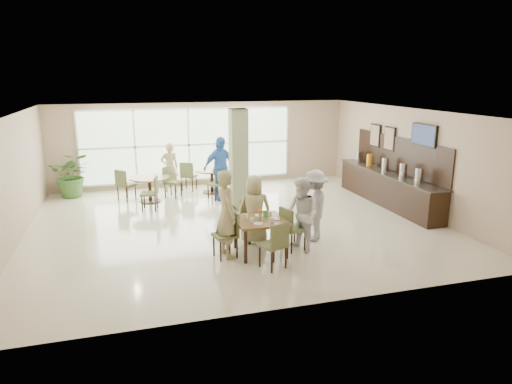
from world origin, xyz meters
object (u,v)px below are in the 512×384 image
object	(u,v)px
round_table_right	(212,175)
teen_standing	(314,206)
round_table_left	(150,182)
teen_right	(302,215)
buffet_counter	(388,186)
main_table	(260,223)
potted_plant	(72,175)
adult_a	(220,168)
adult_standing	(170,167)
teen_far	(254,209)
teen_left	(227,214)
adult_b	(236,165)

from	to	relation	value
round_table_right	teen_standing	size ratio (longest dim) A/B	0.65
round_table_left	teen_right	bearing A→B (deg)	-60.08
teen_right	round_table_left	bearing A→B (deg)	-171.37
buffet_counter	teen_right	world-z (taller)	buffet_counter
main_table	teen_standing	size ratio (longest dim) A/B	0.64
potted_plant	round_table_right	bearing A→B (deg)	-9.49
round_table_left	teen_right	distance (m)	5.72
main_table	teen_right	size ratio (longest dim) A/B	0.65
buffet_counter	teen_standing	bearing A→B (deg)	-146.25
adult_a	round_table_left	bearing A→B (deg)	152.94
round_table_right	adult_a	world-z (taller)	adult_a
round_table_right	adult_standing	world-z (taller)	adult_standing
teen_far	buffet_counter	bearing A→B (deg)	-147.32
potted_plant	adult_standing	distance (m)	2.97
main_table	teen_left	size ratio (longest dim) A/B	0.57
main_table	teen_standing	world-z (taller)	teen_standing
teen_far	teen_right	world-z (taller)	teen_right
teen_standing	round_table_left	bearing A→B (deg)	-103.29
teen_right	adult_standing	distance (m)	6.44
potted_plant	teen_far	size ratio (longest dim) A/B	0.90
round_table_right	buffet_counter	size ratio (longest dim) A/B	0.22
round_table_right	teen_left	bearing A→B (deg)	-97.60
main_table	teen_right	distance (m)	0.90
teen_far	adult_standing	world-z (taller)	adult_standing
teen_left	adult_a	size ratio (longest dim) A/B	0.96
round_table_left	teen_standing	xyz separation A→B (m)	(3.37, -4.39, 0.22)
adult_a	buffet_counter	bearing A→B (deg)	-41.02
round_table_right	potted_plant	bearing A→B (deg)	170.51
potted_plant	teen_right	distance (m)	8.06
main_table	potted_plant	distance (m)	7.43
round_table_left	potted_plant	distance (m)	2.59
adult_standing	adult_a	bearing A→B (deg)	125.93
potted_plant	teen_standing	size ratio (longest dim) A/B	0.85
teen_standing	adult_a	world-z (taller)	adult_a
round_table_right	adult_a	xyz separation A→B (m)	(0.09, -0.89, 0.39)
main_table	teen_standing	distance (m)	1.48
potted_plant	teen_standing	xyz separation A→B (m)	(5.62, -5.68, 0.12)
teen_standing	main_table	bearing A→B (deg)	-33.45
round_table_left	teen_far	world-z (taller)	teen_far
potted_plant	adult_standing	xyz separation A→B (m)	(2.96, -0.17, 0.10)
main_table	round_table_left	size ratio (longest dim) A/B	0.87
round_table_left	adult_a	bearing A→B (deg)	-8.61
round_table_left	adult_b	world-z (taller)	adult_b
teen_far	adult_standing	size ratio (longest dim) A/B	0.97
teen_right	teen_standing	xyz separation A→B (m)	(0.52, 0.56, 0.02)
buffet_counter	teen_left	xyz separation A→B (m)	(-5.38, -2.58, 0.36)
teen_right	adult_b	xyz separation A→B (m)	(-0.08, 5.55, 0.06)
teen_left	teen_standing	size ratio (longest dim) A/B	1.12
round_table_right	buffet_counter	xyz separation A→B (m)	(4.66, -2.79, -0.01)
buffet_counter	adult_a	bearing A→B (deg)	157.43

